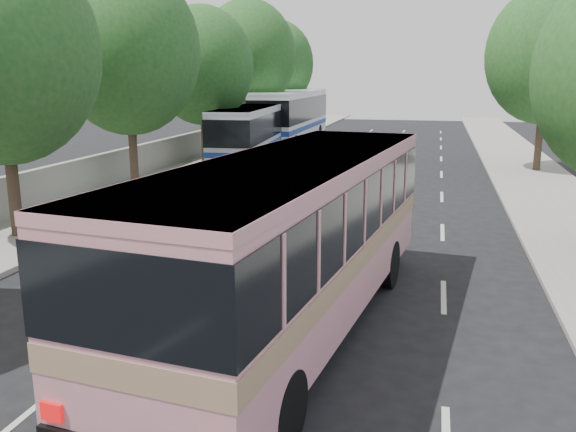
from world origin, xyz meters
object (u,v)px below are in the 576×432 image
(tour_coach_front, at_px, (251,130))
(pink_bus, at_px, (294,226))
(pink_taxi, at_px, (246,217))
(white_pickup, at_px, (170,205))
(tour_coach_rear, at_px, (291,113))

(tour_coach_front, bearing_deg, pink_bus, -75.31)
(pink_bus, height_order, pink_taxi, pink_bus)
(white_pickup, bearing_deg, tour_coach_front, 93.35)
(white_pickup, xyz_separation_m, tour_coach_front, (-1.80, 14.94, 1.12))
(pink_bus, relative_size, tour_coach_front, 1.02)
(pink_bus, xyz_separation_m, tour_coach_rear, (-7.60, 31.75, 0.16))
(pink_bus, xyz_separation_m, tour_coach_front, (-7.60, 21.95, -0.22))
(pink_bus, distance_m, tour_coach_rear, 32.65)
(pink_taxi, xyz_separation_m, tour_coach_rear, (-4.71, 25.68, 1.53))
(pink_taxi, height_order, tour_coach_front, tour_coach_front)
(pink_taxi, relative_size, tour_coach_rear, 0.36)
(pink_bus, height_order, white_pickup, pink_bus)
(pink_taxi, distance_m, white_pickup, 3.06)
(tour_coach_rear, bearing_deg, white_pickup, -85.95)
(pink_bus, distance_m, tour_coach_front, 23.23)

